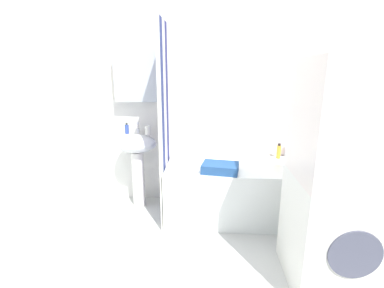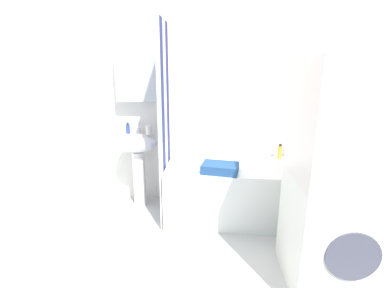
{
  "view_description": "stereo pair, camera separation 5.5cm",
  "coord_description": "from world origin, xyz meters",
  "views": [
    {
      "loc": [
        -0.06,
        -1.94,
        1.54
      ],
      "look_at": [
        -0.22,
        0.72,
        0.83
      ],
      "focal_mm": 26.34,
      "sensor_mm": 36.0,
      "label": 1
    },
    {
      "loc": [
        -0.01,
        -1.94,
        1.54
      ],
      "look_at": [
        -0.22,
        0.72,
        0.83
      ],
      "focal_mm": 26.34,
      "sensor_mm": 36.0,
      "label": 2
    }
  ],
  "objects": [
    {
      "name": "towel_folded",
      "position": [
        0.06,
        0.65,
        0.62
      ],
      "size": [
        0.38,
        0.3,
        0.08
      ],
      "primitive_type": "cube",
      "rotation": [
        0.0,
        0.0,
        -0.16
      ],
      "color": "navy",
      "rests_on": "bathtub"
    },
    {
      "name": "wall_left_tiled",
      "position": [
        -1.57,
        0.34,
        1.12
      ],
      "size": [
        0.07,
        1.81,
        2.4
      ],
      "color": "silver",
      "rests_on": "ground_plane"
    },
    {
      "name": "toothbrush_cup",
      "position": [
        -0.73,
        1.04,
        0.89
      ],
      "size": [
        0.06,
        0.06,
        0.1
      ],
      "primitive_type": "cylinder",
      "color": "white",
      "rests_on": "sink"
    },
    {
      "name": "faucet",
      "position": [
        -0.86,
        1.11,
        0.91
      ],
      "size": [
        0.03,
        0.12,
        0.12
      ],
      "color": "silver",
      "rests_on": "sink"
    },
    {
      "name": "conditioner_bottle",
      "position": [
        0.86,
        1.13,
        0.69
      ],
      "size": [
        0.05,
        0.05,
        0.23
      ],
      "color": "#CC546E",
      "rests_on": "bathtub"
    },
    {
      "name": "shower_curtain",
      "position": [
        -0.51,
        0.86,
        1.0
      ],
      "size": [
        0.01,
        0.73,
        2.0
      ],
      "color": "white",
      "rests_on": "ground_plane"
    },
    {
      "name": "bathtub",
      "position": [
        0.29,
        0.86,
        0.29
      ],
      "size": [
        1.57,
        0.73,
        0.58
      ],
      "primitive_type": "cube",
      "color": "white",
      "rests_on": "ground_plane"
    },
    {
      "name": "lotion_bottle",
      "position": [
        0.98,
        1.14,
        0.67
      ],
      "size": [
        0.06,
        0.06,
        0.19
      ],
      "color": "#312332",
      "rests_on": "bathtub"
    },
    {
      "name": "sink",
      "position": [
        -0.86,
        1.03,
        0.62
      ],
      "size": [
        0.44,
        0.34,
        0.84
      ],
      "color": "white",
      "rests_on": "ground_plane"
    },
    {
      "name": "washer_dryer_stack",
      "position": [
        0.84,
        -0.08,
        0.81
      ],
      "size": [
        0.6,
        0.65,
        1.63
      ],
      "color": "white",
      "rests_on": "ground_plane"
    },
    {
      "name": "shampoo_bottle",
      "position": [
        0.72,
        1.12,
        0.66
      ],
      "size": [
        0.05,
        0.05,
        0.17
      ],
      "color": "gold",
      "rests_on": "bathtub"
    },
    {
      "name": "ground_plane",
      "position": [
        0.0,
        0.0,
        -0.02
      ],
      "size": [
        4.8,
        5.6,
        0.04
      ],
      "primitive_type": "cube",
      "color": "silver"
    },
    {
      "name": "soap_dispenser",
      "position": [
        -0.97,
        1.08,
        0.9
      ],
      "size": [
        0.04,
        0.04,
        0.13
      ],
      "color": "#324A9F",
      "rests_on": "sink"
    },
    {
      "name": "wall_back_tiled",
      "position": [
        -0.05,
        1.26,
        1.14
      ],
      "size": [
        3.6,
        0.18,
        2.4
      ],
      "color": "white",
      "rests_on": "ground_plane"
    }
  ]
}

